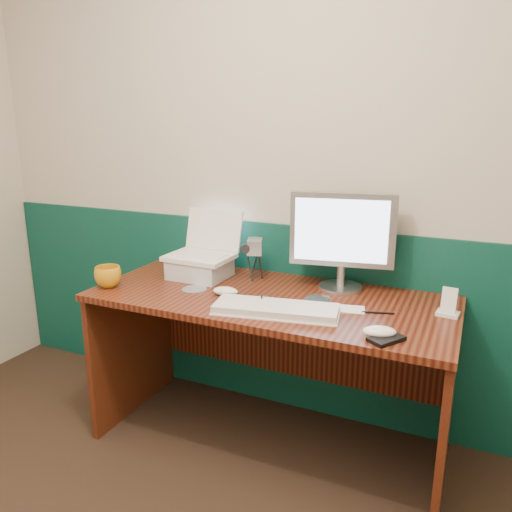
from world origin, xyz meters
The scene contains 19 objects.
back_wall centered at (0.00, 1.75, 1.25)m, with size 3.50×0.04×2.50m, color #BFB5A1.
wainscot centered at (0.00, 1.74, 0.50)m, with size 3.48×0.02×1.00m, color #08352E.
desk centered at (0.13, 1.38, 0.38)m, with size 1.60×0.70×0.75m, color #360F09.
laptop_riser centered at (-0.29, 1.49, 0.80)m, with size 0.27×0.23×0.09m, color #B7BEC3.
laptop centered at (-0.29, 1.49, 0.97)m, with size 0.31×0.24×0.26m, color white, non-canonical shape.
monitor centered at (0.39, 1.60, 0.98)m, with size 0.47×0.13×0.47m, color #A7A7AC, non-canonical shape.
keyboard centered at (0.23, 1.20, 0.76)m, with size 0.50×0.17×0.03m, color silver.
mouse_right centered at (0.66, 1.14, 0.77)m, with size 0.12×0.07×0.04m, color white.
mouse_left centered at (-0.05, 1.30, 0.77)m, with size 0.11×0.07×0.04m, color silver.
mug centered at (-0.61, 1.18, 0.80)m, with size 0.12×0.12×0.10m, color orange.
camcorder centered at (-0.03, 1.57, 0.86)m, with size 0.10×0.14×0.22m, color #ABABB0, non-canonical shape.
cd_spindle centered at (0.15, 1.24, 0.76)m, with size 0.12×0.12×0.03m, color silver.
cd_loose_a centered at (-0.22, 1.32, 0.75)m, with size 0.12×0.12×0.00m, color #ACB3BC.
cd_loose_b centered at (0.34, 1.43, 0.75)m, with size 0.12×0.12×0.00m, color silver.
pen centered at (0.61, 1.36, 0.75)m, with size 0.01×0.01×0.13m, color black.
papers centered at (0.49, 1.36, 0.75)m, with size 0.14×0.09×0.00m, color white.
dock centered at (0.87, 1.46, 0.76)m, with size 0.08×0.06×0.02m, color white.
music_player centered at (0.87, 1.46, 0.82)m, with size 0.06×0.01×0.10m, color white.
pda centered at (0.69, 1.11, 0.76)m, with size 0.07×0.13×0.01m, color black.
Camera 1 is at (0.94, -0.56, 1.50)m, focal length 35.00 mm.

